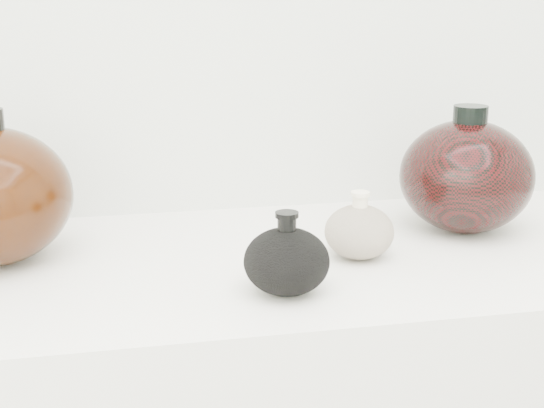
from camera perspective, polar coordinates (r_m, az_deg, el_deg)
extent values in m
cube|color=silver|center=(1.08, 0.77, -4.63)|extent=(1.20, 0.50, 0.03)
ellipsoid|color=black|center=(0.93, 1.11, -4.35)|extent=(0.13, 0.13, 0.08)
cylinder|color=black|center=(0.92, 1.12, -1.55)|extent=(0.03, 0.03, 0.02)
cylinder|color=black|center=(0.91, 1.13, -0.80)|extent=(0.04, 0.04, 0.01)
ellipsoid|color=beige|center=(1.06, 6.58, -2.10)|extent=(0.12, 0.12, 0.08)
cylinder|color=#F0E4C1|center=(1.05, 6.65, 0.16)|extent=(0.03, 0.03, 0.02)
cylinder|color=#F0E4C1|center=(1.05, 6.67, 0.77)|extent=(0.03, 0.03, 0.01)
ellipsoid|color=black|center=(1.20, 14.41, 2.03)|extent=(0.25, 0.25, 0.17)
cylinder|color=black|center=(1.18, 14.71, 6.40)|extent=(0.06, 0.06, 0.03)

